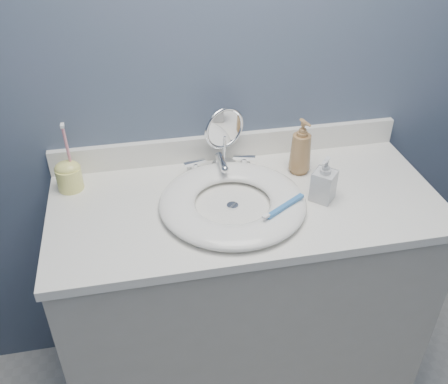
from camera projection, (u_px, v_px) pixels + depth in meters
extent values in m
cube|color=#49596E|center=(229.00, 70.00, 1.60)|extent=(2.20, 0.02, 2.40)
cube|color=#AEA99F|center=(243.00, 300.00, 1.83)|extent=(1.20, 0.55, 0.85)
cube|color=white|center=(246.00, 203.00, 1.57)|extent=(1.22, 0.57, 0.03)
cube|color=white|center=(229.00, 146.00, 1.75)|extent=(1.22, 0.02, 0.09)
cylinder|color=silver|center=(233.00, 206.00, 1.53)|extent=(0.04, 0.04, 0.01)
cube|color=silver|center=(220.00, 169.00, 1.70)|extent=(0.22, 0.05, 0.01)
cylinder|color=silver|center=(220.00, 162.00, 1.68)|extent=(0.03, 0.03, 0.06)
cylinder|color=silver|center=(222.00, 162.00, 1.63)|extent=(0.02, 0.09, 0.02)
sphere|color=silver|center=(225.00, 169.00, 1.59)|extent=(0.03, 0.03, 0.03)
cylinder|color=silver|center=(195.00, 168.00, 1.67)|extent=(0.02, 0.02, 0.03)
cube|color=silver|center=(195.00, 163.00, 1.66)|extent=(0.08, 0.03, 0.01)
cylinder|color=silver|center=(244.00, 163.00, 1.70)|extent=(0.02, 0.02, 0.03)
cube|color=silver|center=(244.00, 157.00, 1.69)|extent=(0.08, 0.03, 0.01)
cylinder|color=silver|center=(224.00, 165.00, 1.72)|extent=(0.08, 0.08, 0.01)
cylinder|color=silver|center=(224.00, 151.00, 1.69)|extent=(0.01, 0.01, 0.11)
torus|color=silver|center=(224.00, 128.00, 1.64)|extent=(0.14, 0.06, 0.15)
cylinder|color=white|center=(224.00, 128.00, 1.64)|extent=(0.12, 0.05, 0.13)
imported|color=#9A7245|center=(301.00, 147.00, 1.64)|extent=(0.09, 0.09, 0.19)
imported|color=silver|center=(324.00, 179.00, 1.52)|extent=(0.09, 0.10, 0.15)
cylinder|color=#F3EF79|center=(70.00, 178.00, 1.59)|extent=(0.08, 0.08, 0.08)
ellipsoid|color=#F3EF79|center=(67.00, 168.00, 1.57)|extent=(0.08, 0.07, 0.05)
cylinder|color=pink|center=(67.00, 148.00, 1.53)|extent=(0.01, 0.03, 0.15)
cube|color=white|center=(62.00, 126.00, 1.48)|extent=(0.01, 0.02, 0.01)
cube|color=#3372B7|center=(285.00, 206.00, 1.46)|extent=(0.14, 0.10, 0.01)
cube|color=white|center=(266.00, 216.00, 1.41)|extent=(0.03, 0.02, 0.01)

